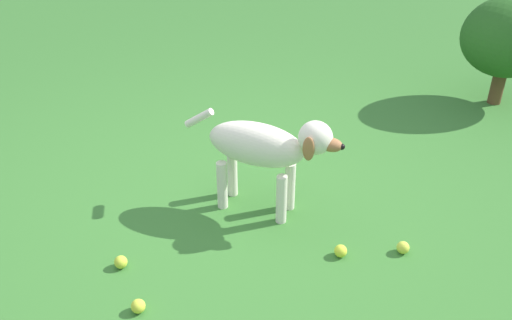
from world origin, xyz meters
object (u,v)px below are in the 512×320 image
object	(u,v)px
tennis_ball_2	(341,251)
tennis_ball_3	(138,306)
tennis_ball_0	(403,248)
tennis_ball_1	(121,262)
dog	(265,148)

from	to	relation	value
tennis_ball_2	tennis_ball_3	distance (m)	1.04
tennis_ball_0	tennis_ball_1	distance (m)	1.44
dog	tennis_ball_0	xyz separation A→B (m)	(-0.72, 0.37, -0.38)
tennis_ball_0	tennis_ball_1	world-z (taller)	same
tennis_ball_1	tennis_ball_2	world-z (taller)	same
dog	tennis_ball_2	bearing A→B (deg)	-24.00
dog	tennis_ball_3	bearing A→B (deg)	-103.92
tennis_ball_3	tennis_ball_1	bearing A→B (deg)	-63.60
tennis_ball_2	dog	bearing A→B (deg)	-45.72
tennis_ball_1	tennis_ball_3	distance (m)	0.33
dog	tennis_ball_1	size ratio (longest dim) A/B	13.09
dog	tennis_ball_1	distance (m)	0.95
tennis_ball_1	tennis_ball_3	bearing A→B (deg)	116.40
tennis_ball_0	tennis_ball_3	world-z (taller)	same
dog	tennis_ball_2	size ratio (longest dim) A/B	13.09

